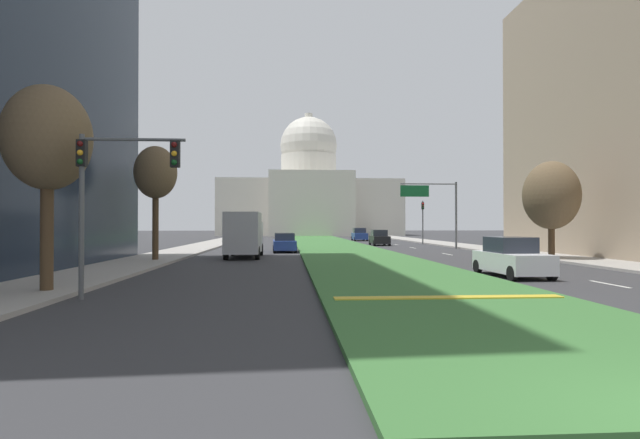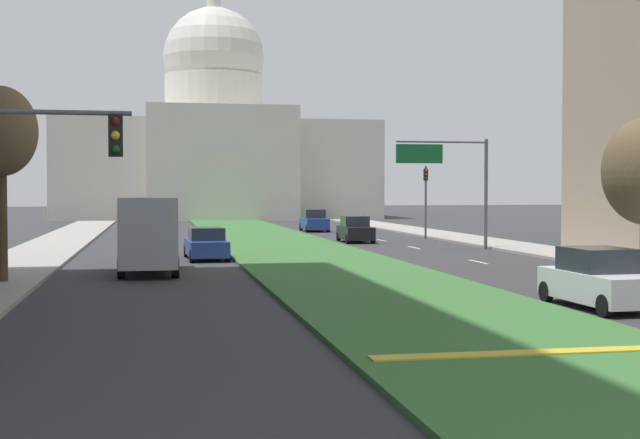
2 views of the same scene
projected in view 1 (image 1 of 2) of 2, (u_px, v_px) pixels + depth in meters
ground_plane at (328, 244)px, 57.98m from camera, size 260.00×260.00×0.00m
grass_median at (332, 246)px, 52.71m from camera, size 7.74×95.13×0.14m
median_curb_nose at (449, 297)px, 14.62m from camera, size 6.97×0.50×0.04m
lane_dashes_right at (414, 248)px, 48.50m from camera, size 0.16×62.92×0.01m
sidewalk_left at (194, 248)px, 46.51m from camera, size 4.00×95.13×0.15m
sidewalk_right at (475, 247)px, 48.37m from camera, size 4.00×95.13×0.15m
capitol_building at (309, 197)px, 109.98m from camera, size 38.84×28.71×27.82m
traffic_light_near_left at (109, 179)px, 15.23m from camera, size 3.34×0.35×5.20m
traffic_light_far_right at (423, 217)px, 57.95m from camera, size 0.28×0.35×5.20m
overhead_guide_sign at (435, 201)px, 46.93m from camera, size 5.61×0.20×6.50m
street_tree_left_near at (47, 140)px, 16.39m from camera, size 2.85×2.85×7.09m
street_tree_left_mid at (156, 174)px, 30.58m from camera, size 2.65×2.65×7.32m
street_tree_right_mid at (551, 196)px, 31.92m from camera, size 3.60×3.60×6.54m
sedan_lead_stopped at (511, 258)px, 22.01m from camera, size 2.03×4.43×1.79m
sedan_midblock at (284, 243)px, 41.48m from camera, size 2.11×4.70×1.63m
sedan_distant at (379, 238)px, 54.84m from camera, size 2.02×4.32×1.75m
sedan_far_horizon at (359, 235)px, 70.23m from camera, size 2.05×4.60×1.86m
box_truck_delivery at (244, 234)px, 34.40m from camera, size 2.40×6.40×3.20m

